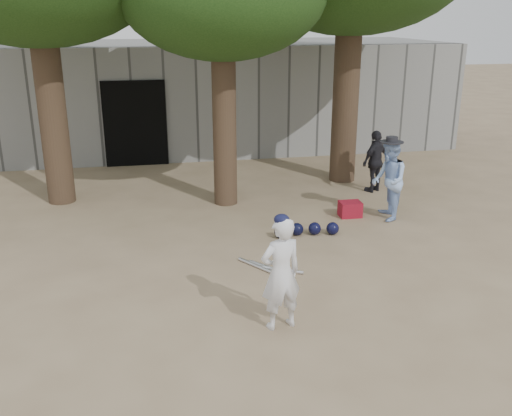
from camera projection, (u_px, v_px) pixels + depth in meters
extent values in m
plane|color=#937C5E|center=(228.00, 297.00, 8.04)|extent=(70.00, 70.00, 0.00)
imported|color=white|center=(281.00, 274.00, 7.04)|extent=(0.61, 0.47, 1.48)
imported|color=#9CBEF2|center=(389.00, 180.00, 10.85)|extent=(0.72, 0.85, 1.55)
imported|color=black|center=(376.00, 161.00, 12.62)|extent=(0.87, 0.68, 1.38)
cube|color=maroon|center=(350.00, 209.00, 11.19)|extent=(0.43, 0.33, 0.30)
cube|color=gray|center=(181.00, 106.00, 14.98)|extent=(16.00, 0.35, 3.00)
cube|color=black|center=(135.00, 124.00, 14.69)|extent=(1.60, 0.08, 2.20)
cube|color=slate|center=(174.00, 93.00, 17.29)|extent=(16.00, 5.00, 3.00)
sphere|color=black|center=(281.00, 232.00, 10.12)|extent=(0.23, 0.23, 0.23)
sphere|color=black|center=(297.00, 229.00, 10.24)|extent=(0.23, 0.23, 0.23)
sphere|color=black|center=(315.00, 229.00, 10.27)|extent=(0.23, 0.23, 0.23)
sphere|color=black|center=(333.00, 228.00, 10.28)|extent=(0.23, 0.23, 0.23)
cylinder|color=silver|center=(255.00, 265.00, 8.98)|extent=(0.44, 0.63, 0.06)
cylinder|color=silver|center=(268.00, 267.00, 8.90)|extent=(0.50, 0.59, 0.06)
cylinder|color=silver|center=(281.00, 270.00, 8.83)|extent=(0.65, 0.41, 0.06)
cylinder|color=brown|center=(47.00, 69.00, 11.26)|extent=(0.56, 0.56, 5.50)
cylinder|color=brown|center=(224.00, 83.00, 11.24)|extent=(0.48, 0.48, 5.00)
cylinder|color=brown|center=(348.00, 55.00, 12.79)|extent=(0.60, 0.60, 5.80)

